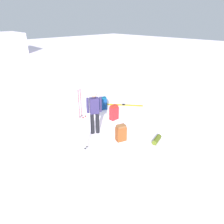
{
  "coord_description": "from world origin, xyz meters",
  "views": [
    {
      "loc": [
        -5.33,
        -5.41,
        4.11
      ],
      "look_at": [
        0.0,
        0.0,
        0.7
      ],
      "focal_mm": 33.71,
      "sensor_mm": 36.0,
      "label": 1
    }
  ],
  "objects_px": {
    "backpack_bright": "(121,133)",
    "ski_poles_planted_near": "(80,103)",
    "ski_pair_near": "(124,105)",
    "backpack_large_dark": "(103,103)",
    "sleeping_mat_rolled": "(157,140)",
    "ski_poles_planted_far": "(85,131)",
    "backpack_small_spare": "(114,113)",
    "skier_standing": "(94,111)"
  },
  "relations": [
    {
      "from": "ski_pair_near",
      "to": "ski_poles_planted_near",
      "type": "distance_m",
      "value": 2.58
    },
    {
      "from": "ski_poles_planted_near",
      "to": "backpack_small_spare",
      "type": "bearing_deg",
      "value": -51.04
    },
    {
      "from": "backpack_bright",
      "to": "ski_poles_planted_far",
      "type": "xyz_separation_m",
      "value": [
        -1.27,
        0.44,
        0.39
      ]
    },
    {
      "from": "skier_standing",
      "to": "ski_pair_near",
      "type": "distance_m",
      "value": 3.25
    },
    {
      "from": "backpack_small_spare",
      "to": "sleeping_mat_rolled",
      "type": "height_order",
      "value": "backpack_small_spare"
    },
    {
      "from": "skier_standing",
      "to": "sleeping_mat_rolled",
      "type": "distance_m",
      "value": 2.52
    },
    {
      "from": "skier_standing",
      "to": "sleeping_mat_rolled",
      "type": "xyz_separation_m",
      "value": [
        1.17,
        -2.06,
        -0.86
      ]
    },
    {
      "from": "skier_standing",
      "to": "backpack_bright",
      "type": "height_order",
      "value": "skier_standing"
    },
    {
      "from": "ski_poles_planted_near",
      "to": "ski_poles_planted_far",
      "type": "distance_m",
      "value": 2.55
    },
    {
      "from": "backpack_bright",
      "to": "backpack_small_spare",
      "type": "relative_size",
      "value": 0.93
    },
    {
      "from": "ski_poles_planted_near",
      "to": "ski_poles_planted_far",
      "type": "xyz_separation_m",
      "value": [
        -1.38,
        -2.14,
        -0.03
      ]
    },
    {
      "from": "skier_standing",
      "to": "backpack_bright",
      "type": "distance_m",
      "value": 1.29
    },
    {
      "from": "ski_poles_planted_near",
      "to": "ski_poles_planted_far",
      "type": "height_order",
      "value": "ski_poles_planted_near"
    },
    {
      "from": "backpack_small_spare",
      "to": "ski_poles_planted_far",
      "type": "bearing_deg",
      "value": -157.23
    },
    {
      "from": "ski_poles_planted_near",
      "to": "skier_standing",
      "type": "bearing_deg",
      "value": -106.08
    },
    {
      "from": "skier_standing",
      "to": "backpack_large_dark",
      "type": "height_order",
      "value": "skier_standing"
    },
    {
      "from": "backpack_small_spare",
      "to": "ski_poles_planted_far",
      "type": "distance_m",
      "value": 2.55
    },
    {
      "from": "ski_poles_planted_near",
      "to": "ski_poles_planted_far",
      "type": "relative_size",
      "value": 1.05
    },
    {
      "from": "backpack_small_spare",
      "to": "ski_pair_near",
      "type": "bearing_deg",
      "value": 28.04
    },
    {
      "from": "backpack_large_dark",
      "to": "sleeping_mat_rolled",
      "type": "distance_m",
      "value": 3.63
    },
    {
      "from": "ski_poles_planted_near",
      "to": "sleeping_mat_rolled",
      "type": "relative_size",
      "value": 2.38
    },
    {
      "from": "backpack_small_spare",
      "to": "ski_poles_planted_near",
      "type": "height_order",
      "value": "ski_poles_planted_near"
    },
    {
      "from": "ski_poles_planted_far",
      "to": "backpack_small_spare",
      "type": "bearing_deg",
      "value": 22.77
    },
    {
      "from": "skier_standing",
      "to": "ski_poles_planted_near",
      "type": "distance_m",
      "value": 1.59
    },
    {
      "from": "skier_standing",
      "to": "ski_poles_planted_far",
      "type": "relative_size",
      "value": 1.37
    },
    {
      "from": "skier_standing",
      "to": "ski_pair_near",
      "type": "bearing_deg",
      "value": 21.72
    },
    {
      "from": "skier_standing",
      "to": "backpack_bright",
      "type": "bearing_deg",
      "value": -72.96
    },
    {
      "from": "sleeping_mat_rolled",
      "to": "ski_poles_planted_far",
      "type": "bearing_deg",
      "value": 145.88
    },
    {
      "from": "ski_pair_near",
      "to": "ski_poles_planted_near",
      "type": "height_order",
      "value": "ski_poles_planted_near"
    },
    {
      "from": "ski_pair_near",
      "to": "backpack_large_dark",
      "type": "distance_m",
      "value": 1.2
    },
    {
      "from": "backpack_bright",
      "to": "ski_poles_planted_near",
      "type": "bearing_deg",
      "value": 87.56
    },
    {
      "from": "backpack_bright",
      "to": "ski_poles_planted_near",
      "type": "distance_m",
      "value": 2.62
    },
    {
      "from": "backpack_bright",
      "to": "sleeping_mat_rolled",
      "type": "distance_m",
      "value": 1.32
    },
    {
      "from": "ski_pair_near",
      "to": "ski_poles_planted_near",
      "type": "bearing_deg",
      "value": 171.51
    },
    {
      "from": "ski_poles_planted_far",
      "to": "sleeping_mat_rolled",
      "type": "xyz_separation_m",
      "value": [
        2.11,
        -1.43,
        -0.6
      ]
    },
    {
      "from": "backpack_bright",
      "to": "ski_poles_planted_near",
      "type": "height_order",
      "value": "ski_poles_planted_near"
    },
    {
      "from": "backpack_small_spare",
      "to": "ski_poles_planted_far",
      "type": "height_order",
      "value": "ski_poles_planted_far"
    },
    {
      "from": "skier_standing",
      "to": "backpack_small_spare",
      "type": "distance_m",
      "value": 1.56
    },
    {
      "from": "backpack_large_dark",
      "to": "ski_poles_planted_near",
      "type": "height_order",
      "value": "ski_poles_planted_near"
    },
    {
      "from": "backpack_small_spare",
      "to": "skier_standing",
      "type": "bearing_deg",
      "value": -165.87
    },
    {
      "from": "ski_pair_near",
      "to": "ski_poles_planted_far",
      "type": "bearing_deg",
      "value": -155.1
    },
    {
      "from": "backpack_large_dark",
      "to": "backpack_bright",
      "type": "xyz_separation_m",
      "value": [
        -1.46,
        -2.58,
        -0.01
      ]
    }
  ]
}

